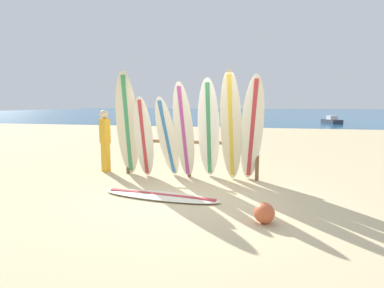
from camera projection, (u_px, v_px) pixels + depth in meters
ground_plane at (186, 197)px, 6.13m from camera, size 120.00×120.00×0.00m
ocean_water at (254, 112)px, 62.21m from camera, size 120.00×80.00×0.01m
surfboard_rack at (189, 150)px, 7.71m from camera, size 3.44×0.09×1.04m
surfboard_leaning_far_left at (127, 125)px, 7.68m from camera, size 0.68×0.82×2.62m
surfboard_leaning_left at (144, 138)px, 7.54m from camera, size 0.49×0.60×2.02m
surfboard_leaning_center_left at (168, 138)px, 7.44m from camera, size 0.56×1.04×2.01m
surfboard_leaning_center at (184, 133)px, 7.24m from camera, size 0.48×0.94×2.33m
surfboard_leaning_center_right at (209, 131)px, 7.28m from camera, size 0.60×1.09×2.42m
surfboard_leaning_right at (231, 128)px, 7.06m from camera, size 0.55×0.89×2.59m
surfboard_leaning_far_right at (252, 130)px, 7.02m from camera, size 0.68×1.07×2.48m
surfboard_lying_on_sand at (161, 196)px, 6.08m from camera, size 2.49×0.84×0.08m
beachgoer_standing at (105, 138)px, 8.28m from camera, size 0.32×0.27×1.67m
small_boat_offshore at (332, 121)px, 28.22m from camera, size 1.61×2.28×0.71m
beach_ball at (264, 213)px, 4.78m from camera, size 0.33×0.33×0.33m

